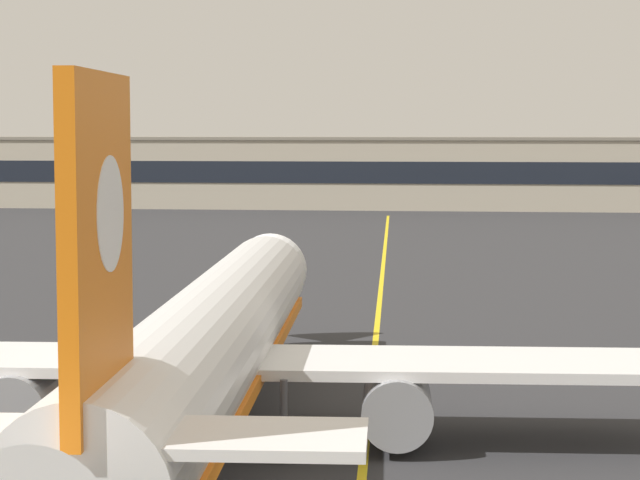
{
  "coord_description": "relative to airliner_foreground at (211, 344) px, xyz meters",
  "views": [
    {
      "loc": [
        3.86,
        -29.18,
        10.51
      ],
      "look_at": [
        -0.51,
        10.27,
        6.92
      ],
      "focal_mm": 69.41,
      "sensor_mm": 36.0,
      "label": 1
    }
  ],
  "objects": [
    {
      "name": "airliner_foreground",
      "position": [
        0.0,
        0.0,
        0.0
      ],
      "size": [
        32.21,
        41.51,
        11.65
      ],
      "color": "white",
      "rests_on": "ground"
    },
    {
      "name": "terminal_building",
      "position": [
        2.69,
        123.87,
        1.35
      ],
      "size": [
        164.06,
        12.4,
        9.42
      ],
      "color": "#B2A893",
      "rests_on": "ground"
    },
    {
      "name": "safety_cone_by_nose_gear",
      "position": [
        1.47,
        15.51,
        -3.11
      ],
      "size": [
        0.44,
        0.44,
        0.55
      ],
      "color": "orange",
      "rests_on": "ground"
    },
    {
      "name": "taxiway_centreline",
      "position": [
        4.22,
        19.25,
        -3.37
      ],
      "size": [
        8.98,
        179.81,
        0.01
      ],
      "primitive_type": "cube",
      "rotation": [
        0.0,
        0.0,
        0.05
      ],
      "color": "yellow",
      "rests_on": "ground"
    }
  ]
}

